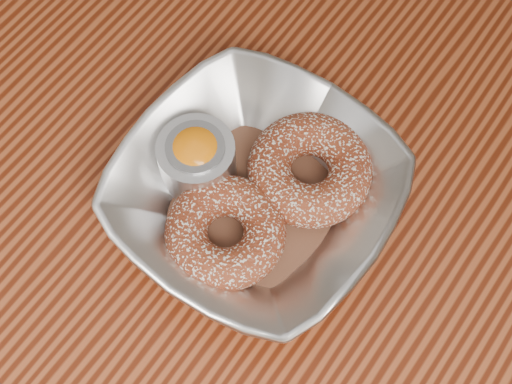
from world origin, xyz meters
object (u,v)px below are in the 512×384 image
Objects in this scene: donut_back at (310,169)px; table at (147,226)px; ramekin at (197,159)px; donut_front at (226,232)px; serving_bowl at (256,194)px.

table is at bearing -145.32° from donut_back.
table is 0.14m from ramekin.
ramekin is at bearing 39.03° from table.
ramekin reaches higher than table.
ramekin reaches higher than donut_front.
table is 5.65× the size of serving_bowl.
donut_front is at bearing -90.42° from serving_bowl.
ramekin is at bearing -148.13° from donut_back.
donut_back is 0.08m from donut_front.
serving_bowl is 0.05m from ramekin.
donut_front is 0.06m from ramekin.
table is at bearing -178.75° from donut_front.
donut_back is at bearing 74.46° from donut_front.
ramekin is at bearing 147.30° from donut_front.
ramekin reaches higher than donut_back.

